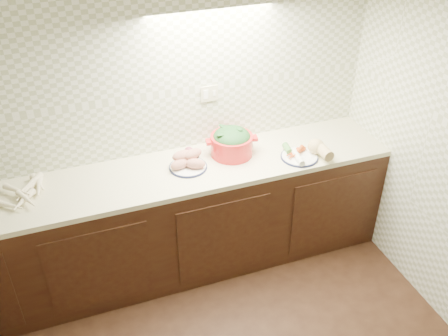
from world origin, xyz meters
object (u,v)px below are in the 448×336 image
object	(u,v)px
parsnip_pile	(18,192)
sweet_potato_plate	(188,162)
onion_bowl	(190,154)
dutch_oven	(232,142)
veg_plate	(307,151)

from	to	relation	value
parsnip_pile	sweet_potato_plate	world-z (taller)	sweet_potato_plate
onion_bowl	dutch_oven	world-z (taller)	dutch_oven
sweet_potato_plate	veg_plate	bearing A→B (deg)	-10.22
onion_bowl	dutch_oven	size ratio (longest dim) A/B	0.33
parsnip_pile	veg_plate	world-z (taller)	veg_plate
onion_bowl	sweet_potato_plate	bearing A→B (deg)	-115.83
onion_bowl	veg_plate	size ratio (longest dim) A/B	0.36
onion_bowl	dutch_oven	bearing A→B (deg)	-9.88
sweet_potato_plate	onion_bowl	xyz separation A→B (m)	(0.05, 0.11, -0.01)
parsnip_pile	veg_plate	size ratio (longest dim) A/B	1.02
veg_plate	dutch_oven	bearing A→B (deg)	157.35
onion_bowl	veg_plate	world-z (taller)	veg_plate
dutch_oven	onion_bowl	bearing A→B (deg)	-179.71
sweet_potato_plate	veg_plate	distance (m)	0.89
onion_bowl	veg_plate	distance (m)	0.87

